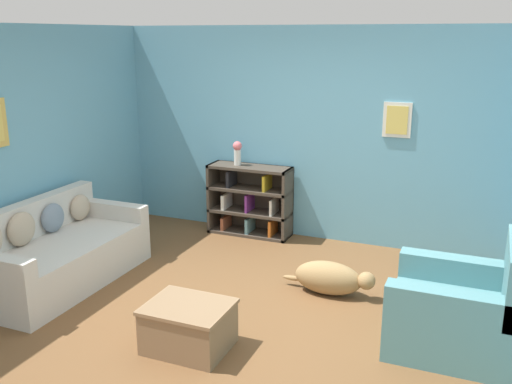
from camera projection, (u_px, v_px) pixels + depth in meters
name	position (u px, v px, depth m)	size (l,w,h in m)	color
ground_plane	(240.00, 311.00, 5.32)	(14.00, 14.00, 0.00)	brown
wall_back	(314.00, 135.00, 6.97)	(5.60, 0.13, 2.60)	#609EB7
wall_left	(14.00, 153.00, 5.91)	(0.13, 5.00, 2.60)	#609EB7
couch	(56.00, 254.00, 5.86)	(0.92, 1.89, 0.83)	beige
bookshelf	(250.00, 201.00, 7.28)	(1.06, 0.36, 0.90)	#42382D
recliner_chair	(464.00, 311.00, 4.60)	(1.03, 0.91, 0.97)	slate
coffee_table	(189.00, 325.00, 4.64)	(0.68, 0.55, 0.39)	#846647
dog	(330.00, 278.00, 5.62)	(0.95, 0.30, 0.34)	#9E7A4C
vase	(237.00, 152.00, 7.15)	(0.11, 0.11, 0.30)	silver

